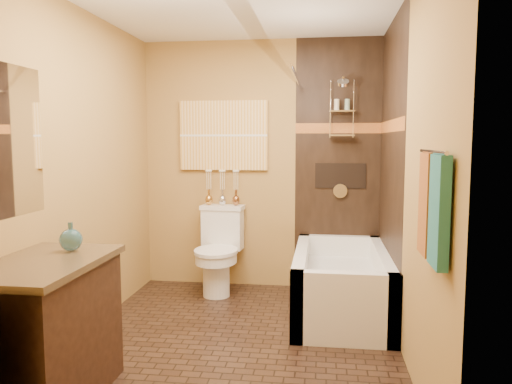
% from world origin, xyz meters
% --- Properties ---
extents(floor, '(3.00, 3.00, 0.00)m').
position_xyz_m(floor, '(0.00, 0.00, 0.00)').
color(floor, black).
rests_on(floor, ground).
extents(wall_left, '(0.02, 3.00, 2.50)m').
position_xyz_m(wall_left, '(-1.20, 0.00, 1.25)').
color(wall_left, '#A57A3F').
rests_on(wall_left, floor).
extents(wall_right, '(0.02, 3.00, 2.50)m').
position_xyz_m(wall_right, '(1.20, 0.00, 1.25)').
color(wall_right, '#A57A3F').
rests_on(wall_right, floor).
extents(wall_back, '(2.40, 0.02, 2.50)m').
position_xyz_m(wall_back, '(0.00, 1.50, 1.25)').
color(wall_back, '#A57A3F').
rests_on(wall_back, floor).
extents(wall_front, '(2.40, 0.02, 2.50)m').
position_xyz_m(wall_front, '(0.00, -1.50, 1.25)').
color(wall_front, '#A57A3F').
rests_on(wall_front, floor).
extents(alcove_tile_back, '(0.85, 0.01, 2.50)m').
position_xyz_m(alcove_tile_back, '(0.78, 1.49, 1.25)').
color(alcove_tile_back, black).
rests_on(alcove_tile_back, wall_back).
extents(alcove_tile_right, '(0.01, 1.50, 2.50)m').
position_xyz_m(alcove_tile_right, '(1.19, 0.75, 1.25)').
color(alcove_tile_right, black).
rests_on(alcove_tile_right, wall_right).
extents(mosaic_band_back, '(0.85, 0.01, 0.10)m').
position_xyz_m(mosaic_band_back, '(0.78, 1.48, 1.62)').
color(mosaic_band_back, '#98491B').
rests_on(mosaic_band_back, alcove_tile_back).
extents(mosaic_band_right, '(0.01, 1.50, 0.10)m').
position_xyz_m(mosaic_band_right, '(1.18, 0.75, 1.62)').
color(mosaic_band_right, '#98491B').
rests_on(mosaic_band_right, alcove_tile_right).
extents(alcove_niche, '(0.50, 0.01, 0.25)m').
position_xyz_m(alcove_niche, '(0.80, 1.48, 1.15)').
color(alcove_niche, black).
rests_on(alcove_niche, alcove_tile_back).
extents(shower_fixtures, '(0.24, 0.33, 1.16)m').
position_xyz_m(shower_fixtures, '(0.80, 1.38, 1.67)').
color(shower_fixtures, silver).
rests_on(shower_fixtures, floor).
extents(curtain_rod, '(0.03, 1.55, 0.03)m').
position_xyz_m(curtain_rod, '(0.40, 0.75, 2.02)').
color(curtain_rod, silver).
rests_on(curtain_rod, wall_back).
extents(towel_bar, '(0.02, 0.55, 0.02)m').
position_xyz_m(towel_bar, '(1.15, -1.05, 1.45)').
color(towel_bar, silver).
rests_on(towel_bar, wall_right).
extents(towel_teal, '(0.05, 0.22, 0.52)m').
position_xyz_m(towel_teal, '(1.16, -1.18, 1.18)').
color(towel_teal, '#227271').
rests_on(towel_teal, towel_bar).
extents(towel_rust, '(0.05, 0.22, 0.52)m').
position_xyz_m(towel_rust, '(1.16, -0.92, 1.18)').
color(towel_rust, '#95571B').
rests_on(towel_rust, towel_bar).
extents(sunset_painting, '(0.90, 0.04, 0.70)m').
position_xyz_m(sunset_painting, '(-0.38, 1.48, 1.55)').
color(sunset_painting, gold).
rests_on(sunset_painting, wall_back).
extents(bathtub, '(0.80, 1.50, 0.55)m').
position_xyz_m(bathtub, '(0.80, 0.75, 0.22)').
color(bathtub, white).
rests_on(bathtub, floor).
extents(toilet, '(0.44, 0.65, 0.84)m').
position_xyz_m(toilet, '(-0.38, 1.20, 0.43)').
color(toilet, white).
rests_on(toilet, floor).
extents(vanity, '(0.58, 0.95, 0.84)m').
position_xyz_m(vanity, '(-0.92, -1.00, 0.42)').
color(vanity, black).
rests_on(vanity, floor).
extents(teal_bottle, '(0.15, 0.15, 0.21)m').
position_xyz_m(teal_bottle, '(-0.87, -0.75, 0.92)').
color(teal_bottle, '#215665').
rests_on(teal_bottle, vanity).
extents(bud_vases, '(0.35, 0.07, 0.35)m').
position_xyz_m(bud_vases, '(-0.38, 1.39, 1.04)').
color(bud_vases, '#C1893C').
rests_on(bud_vases, toilet).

